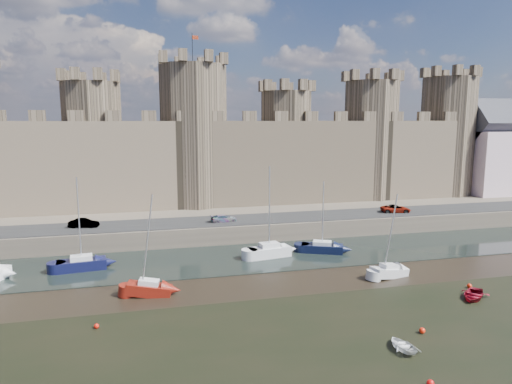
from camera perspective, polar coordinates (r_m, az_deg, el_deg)
ground at (r=33.68m, az=-1.85°, el=-20.86°), size 160.00×160.00×0.00m
water_channel at (r=55.51m, az=-6.93°, el=-8.55°), size 160.00×12.00×0.08m
quay at (r=90.14m, az=-9.60°, el=-0.96°), size 160.00×60.00×2.50m
road at (r=64.46m, az=-8.01°, el=-3.77°), size 160.00×7.00×0.10m
castle at (r=76.94m, az=-9.65°, el=5.15°), size 108.50×11.00×29.00m
car_1 at (r=64.83m, az=-20.73°, el=-3.68°), size 4.01×2.01×1.26m
car_2 at (r=64.22m, az=-4.07°, el=-3.31°), size 3.80×1.91×1.06m
car_3 at (r=73.60m, az=17.06°, el=-2.02°), size 4.79×2.90×1.24m
sailboat_1 at (r=55.31m, az=-20.95°, el=-8.33°), size 5.44×2.65×10.48m
sailboat_2 at (r=56.40m, az=1.66°, el=-7.32°), size 5.44×2.84×11.19m
sailboat_3 at (r=58.89m, az=8.27°, el=-6.85°), size 5.55×3.95×9.09m
sailboat_4 at (r=46.01m, az=-13.21°, el=-11.61°), size 4.44×2.33×9.88m
sailboat_5 at (r=51.78m, az=16.29°, el=-9.44°), size 4.46×2.52×9.07m
dinghy_2 at (r=37.07m, az=17.83°, el=-17.83°), size 2.11×2.89×0.59m
dinghy_4 at (r=48.74m, az=25.52°, el=-11.54°), size 4.34×4.27×0.74m
buoy_1 at (r=40.66m, az=-19.32°, el=-15.54°), size 0.42×0.42×0.42m
buoy_2 at (r=33.26m, az=20.97°, el=-21.43°), size 0.49×0.49×0.49m
buoy_3 at (r=51.46m, az=25.12°, el=-10.58°), size 0.48×0.48×0.48m
buoy_5 at (r=39.99m, az=20.06°, el=-15.97°), size 0.48×0.48×0.48m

